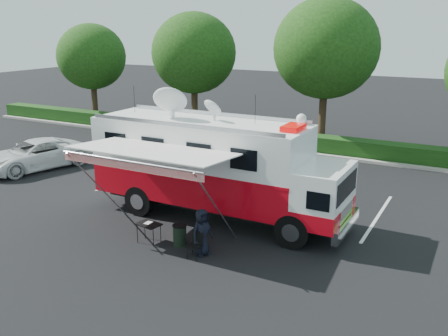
# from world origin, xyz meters

# --- Properties ---
(ground_plane) EXTENTS (120.00, 120.00, 0.00)m
(ground_plane) POSITION_xyz_m (0.00, 0.00, 0.00)
(ground_plane) COLOR black
(ground_plane) RESTS_ON ground
(back_border) EXTENTS (60.00, 6.14, 8.87)m
(back_border) POSITION_xyz_m (1.14, 12.90, 5.00)
(back_border) COLOR #9E998E
(back_border) RESTS_ON ground_plane
(stall_lines) EXTENTS (24.12, 5.50, 0.01)m
(stall_lines) POSITION_xyz_m (-0.50, 3.00, 0.00)
(stall_lines) COLOR silver
(stall_lines) RESTS_ON ground_plane
(command_truck) EXTENTS (10.08, 2.77, 4.84)m
(command_truck) POSITION_xyz_m (-0.09, -0.00, 2.07)
(command_truck) COLOR black
(command_truck) RESTS_ON ground_plane
(awning) EXTENTS (5.50, 2.83, 3.32)m
(awning) POSITION_xyz_m (-0.99, -2.88, 3.12)
(awning) COLOR silver
(awning) RESTS_ON ground_plane
(white_suv) EXTENTS (3.87, 5.90, 1.51)m
(white_suv) POSITION_xyz_m (-11.76, 1.50, 0.00)
(white_suv) COLOR silver
(white_suv) RESTS_ON ground_plane
(person) EXTENTS (0.75, 0.90, 1.58)m
(person) POSITION_xyz_m (1.11, -3.08, 0.00)
(person) COLOR black
(person) RESTS_ON ground_plane
(folding_table) EXTENTS (0.91, 0.71, 0.70)m
(folding_table) POSITION_xyz_m (-0.99, -3.14, 0.65)
(folding_table) COLOR black
(folding_table) RESTS_ON ground_plane
(folding_chair) EXTENTS (0.44, 0.45, 0.88)m
(folding_chair) POSITION_xyz_m (1.04, -3.36, 0.52)
(folding_chair) COLOR black
(folding_chair) RESTS_ON ground_plane
(trash_bin) EXTENTS (0.49, 0.49, 0.74)m
(trash_bin) POSITION_xyz_m (0.06, -2.81, 0.37)
(trash_bin) COLOR black
(trash_bin) RESTS_ON ground_plane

